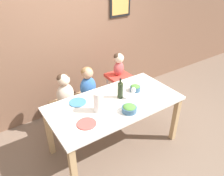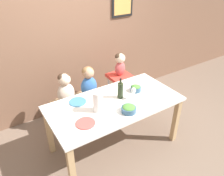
% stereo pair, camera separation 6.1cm
% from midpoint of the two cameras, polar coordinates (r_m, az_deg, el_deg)
% --- Properties ---
extents(ground_plane, '(14.00, 14.00, 0.00)m').
position_cam_midpoint_polar(ground_plane, '(3.33, 0.11, -14.56)').
color(ground_plane, '#705B4C').
extents(wall_back, '(10.00, 0.09, 2.70)m').
position_cam_midpoint_polar(wall_back, '(3.60, -11.45, 13.76)').
color(wall_back, brown).
rests_on(wall_back, ground_plane).
extents(dining_table, '(1.73, 0.87, 0.76)m').
position_cam_midpoint_polar(dining_table, '(2.90, 0.12, -5.29)').
color(dining_table, white).
rests_on(dining_table, ground_plane).
extents(chair_far_left, '(0.43, 0.43, 0.48)m').
position_cam_midpoint_polar(chair_far_left, '(3.41, -12.17, -5.13)').
color(chair_far_left, silver).
rests_on(chair_far_left, ground_plane).
extents(chair_far_center, '(0.43, 0.43, 0.48)m').
position_cam_midpoint_polar(chair_far_center, '(3.53, -6.55, -3.19)').
color(chair_far_center, silver).
rests_on(chair_far_center, ground_plane).
extents(chair_right_highchair, '(0.36, 0.36, 0.69)m').
position_cam_midpoint_polar(chair_right_highchair, '(3.71, 1.22, 1.46)').
color(chair_right_highchair, silver).
rests_on(chair_right_highchair, ground_plane).
extents(person_child_left, '(0.26, 0.19, 0.50)m').
position_cam_midpoint_polar(person_child_left, '(3.23, -12.83, -0.20)').
color(person_child_left, beige).
rests_on(person_child_left, chair_far_left).
extents(person_child_center, '(0.26, 0.19, 0.50)m').
position_cam_midpoint_polar(person_child_center, '(3.35, -6.90, 1.65)').
color(person_child_center, '#3366B2').
rests_on(person_child_center, chair_far_center).
extents(person_baby_right, '(0.18, 0.17, 0.38)m').
position_cam_midpoint_polar(person_baby_right, '(3.54, 1.27, 6.71)').
color(person_baby_right, '#C64C4C').
rests_on(person_baby_right, chair_right_highchair).
extents(wine_bottle, '(0.08, 0.08, 0.29)m').
position_cam_midpoint_polar(wine_bottle, '(2.87, 1.56, -0.52)').
color(wine_bottle, '#232D19').
rests_on(wine_bottle, dining_table).
extents(paper_towel_roll, '(0.12, 0.12, 0.26)m').
position_cam_midpoint_polar(paper_towel_roll, '(2.62, -4.28, -3.64)').
color(paper_towel_roll, white).
rests_on(paper_towel_roll, dining_table).
extents(wine_glass_near, '(0.06, 0.06, 0.17)m').
position_cam_midpoint_polar(wine_glass_near, '(2.85, 4.97, -0.70)').
color(wine_glass_near, white).
rests_on(wine_glass_near, dining_table).
extents(salad_bowl_large, '(0.18, 0.18, 0.09)m').
position_cam_midpoint_polar(salad_bowl_large, '(2.65, 3.88, -5.38)').
color(salad_bowl_large, '#335675').
rests_on(salad_bowl_large, dining_table).
extents(salad_bowl_small, '(0.15, 0.15, 0.09)m').
position_cam_midpoint_polar(salad_bowl_small, '(3.07, 5.52, 0.02)').
color(salad_bowl_small, '#335675').
rests_on(salad_bowl_small, dining_table).
extents(dinner_plate_front_left, '(0.22, 0.22, 0.01)m').
position_cam_midpoint_polar(dinner_plate_front_left, '(2.50, -7.36, -9.22)').
color(dinner_plate_front_left, '#D14C47').
rests_on(dinner_plate_front_left, dining_table).
extents(dinner_plate_back_left, '(0.22, 0.22, 0.01)m').
position_cam_midpoint_polar(dinner_plate_back_left, '(2.86, -9.56, -3.70)').
color(dinner_plate_back_left, teal).
rests_on(dinner_plate_back_left, dining_table).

